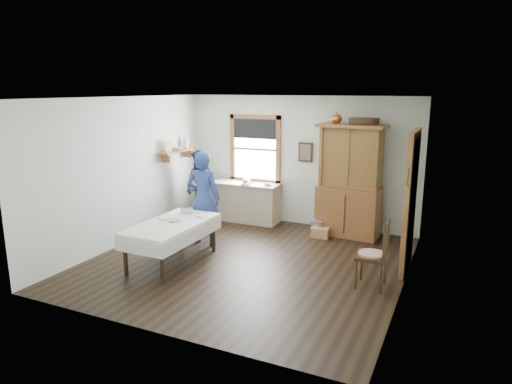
% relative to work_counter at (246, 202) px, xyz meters
% --- Properties ---
extents(room, '(5.01, 5.01, 2.70)m').
position_rel_work_counter_xyz_m(room, '(1.08, -2.17, 0.93)').
color(room, black).
rests_on(room, ground).
extents(window, '(1.18, 0.07, 1.48)m').
position_rel_work_counter_xyz_m(window, '(0.08, 0.29, 1.21)').
color(window, white).
rests_on(window, room).
extents(doorway, '(0.09, 1.14, 2.22)m').
position_rel_work_counter_xyz_m(doorway, '(3.54, -1.32, 0.74)').
color(doorway, '#463E32').
rests_on(doorway, room).
extents(wall_shelf, '(0.24, 1.00, 0.44)m').
position_rel_work_counter_xyz_m(wall_shelf, '(-1.29, -0.64, 1.15)').
color(wall_shelf, '#995D2F').
rests_on(wall_shelf, room).
extents(framed_picture, '(0.30, 0.04, 0.40)m').
position_rel_work_counter_xyz_m(framed_picture, '(1.23, 0.29, 1.13)').
color(framed_picture, '#382313').
rests_on(framed_picture, room).
extents(rug_beater, '(0.01, 0.27, 0.27)m').
position_rel_work_counter_xyz_m(rug_beater, '(3.53, -1.87, 1.30)').
color(rug_beater, black).
rests_on(rug_beater, room).
extents(work_counter, '(1.50, 0.59, 0.85)m').
position_rel_work_counter_xyz_m(work_counter, '(0.00, 0.00, 0.00)').
color(work_counter, tan).
rests_on(work_counter, room).
extents(china_hutch, '(1.32, 0.70, 2.19)m').
position_rel_work_counter_xyz_m(china_hutch, '(2.25, -0.05, 0.67)').
color(china_hutch, '#995D2F').
rests_on(china_hutch, room).
extents(dining_table, '(0.93, 1.74, 0.69)m').
position_rel_work_counter_xyz_m(dining_table, '(-0.03, -2.72, -0.08)').
color(dining_table, white).
rests_on(dining_table, room).
extents(spindle_chair, '(0.51, 0.51, 1.03)m').
position_rel_work_counter_xyz_m(spindle_chair, '(3.15, -2.29, 0.09)').
color(spindle_chair, '#382313').
rests_on(spindle_chair, room).
extents(pail, '(0.31, 0.31, 0.30)m').
position_rel_work_counter_xyz_m(pail, '(1.72, -0.30, -0.28)').
color(pail, '#9B9DA3').
rests_on(pail, room).
extents(wicker_basket, '(0.34, 0.25, 0.20)m').
position_rel_work_counter_xyz_m(wicker_basket, '(1.82, -0.41, -0.33)').
color(wicker_basket, '#AF854F').
rests_on(wicker_basket, room).
extents(woman_blue, '(0.63, 0.44, 1.62)m').
position_rel_work_counter_xyz_m(woman_blue, '(-0.05, -1.68, 0.39)').
color(woman_blue, navy).
rests_on(woman_blue, room).
extents(figure_dark, '(0.78, 0.65, 1.45)m').
position_rel_work_counter_xyz_m(figure_dark, '(-0.80, -0.53, 0.30)').
color(figure_dark, black).
rests_on(figure_dark, room).
extents(table_cup_a, '(0.16, 0.16, 0.10)m').
position_rel_work_counter_xyz_m(table_cup_a, '(-0.07, -2.12, 0.32)').
color(table_cup_a, silver).
rests_on(table_cup_a, dining_table).
extents(table_cup_b, '(0.13, 0.13, 0.09)m').
position_rel_work_counter_xyz_m(table_cup_b, '(-0.16, -2.19, 0.31)').
color(table_cup_b, silver).
rests_on(table_cup_b, dining_table).
extents(table_bowl, '(0.22, 0.22, 0.05)m').
position_rel_work_counter_xyz_m(table_bowl, '(-0.02, -2.64, 0.29)').
color(table_bowl, silver).
rests_on(table_bowl, dining_table).
extents(counter_book, '(0.17, 0.22, 0.02)m').
position_rel_work_counter_xyz_m(counter_book, '(-0.01, -0.13, 0.44)').
color(counter_book, brown).
rests_on(counter_book, work_counter).
extents(counter_bowl, '(0.20, 0.20, 0.06)m').
position_rel_work_counter_xyz_m(counter_bowl, '(0.53, -0.06, 0.45)').
color(counter_bowl, silver).
rests_on(counter_bowl, work_counter).
extents(shelf_bowl, '(0.22, 0.22, 0.05)m').
position_rel_work_counter_xyz_m(shelf_bowl, '(-1.29, -0.62, 1.17)').
color(shelf_bowl, silver).
rests_on(shelf_bowl, wall_shelf).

